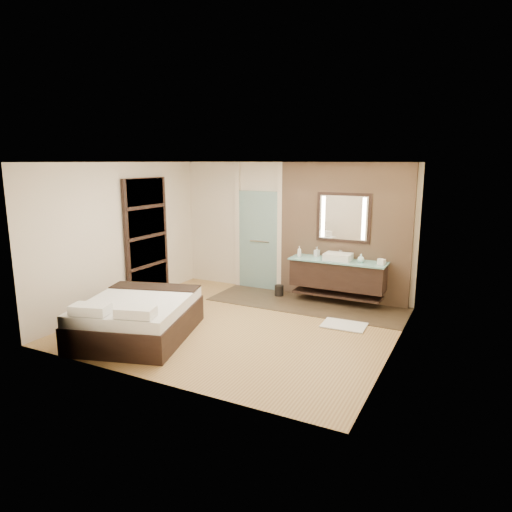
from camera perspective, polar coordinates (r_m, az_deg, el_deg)
The scene contains 15 objects.
floor at distance 7.79m, azimuth -2.04°, elevation -8.63°, with size 5.00×5.00×0.00m, color olive.
tile_strip at distance 8.93m, azimuth 6.36°, elevation -5.96°, with size 3.80×1.30×0.01m, color #34281C.
stone_wall at distance 9.04m, azimuth 10.89°, elevation 2.87°, with size 2.60×0.08×2.70m, color #A57C5E.
vanity at distance 8.92m, azimuth 10.17°, elevation -2.27°, with size 1.85×0.55×0.88m.
mirror_unit at distance 8.95m, azimuth 10.86°, elevation 4.73°, with size 1.06×0.04×0.96m.
frosted_door at distance 9.73m, azimuth 0.31°, elevation 2.48°, with size 1.10×0.12×2.70m.
shoji_partition at distance 9.31m, azimuth -13.47°, elevation 2.15°, with size 0.06×1.20×2.40m.
bed at distance 7.45m, azimuth -14.56°, elevation -7.45°, with size 2.04×2.30×0.75m.
bath_mat at distance 7.88m, azimuth 10.95°, elevation -8.48°, with size 0.72×0.50×0.02m, color silver.
waste_bin at distance 9.38m, azimuth 2.90°, elevation -4.35°, with size 0.18×0.18×0.23m, color black.
tissue_box at distance 8.61m, azimuth 15.39°, elevation -0.73°, with size 0.12×0.12×0.10m, color white.
soap_bottle_a at distance 9.04m, azimuth 5.44°, elevation 0.58°, with size 0.08×0.08×0.21m, color white.
soap_bottle_b at distance 9.09m, azimuth 7.62°, elevation 0.54°, with size 0.09×0.09×0.19m, color #B2B2B2.
soap_bottle_c at distance 8.72m, azimuth 12.98°, elevation -0.25°, with size 0.12×0.12×0.16m, color #C2F5F4.
cup at distance 8.74m, azimuth 15.26°, elevation -0.58°, with size 0.11×0.11×0.09m, color silver.
Camera 1 is at (3.54, -6.39, 2.72)m, focal length 32.00 mm.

